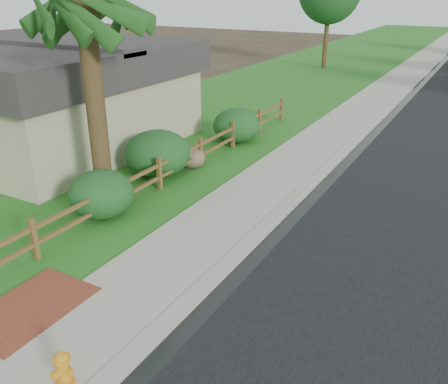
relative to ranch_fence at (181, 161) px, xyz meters
The scene contains 15 objects.
ground 7.37m from the ranch_fence, 60.64° to the right, with size 120.00×120.00×0.00m, color #34281C.
curb 28.88m from the ranch_fence, 82.04° to the left, with size 0.40×90.00×0.12m, color gray.
wet_gutter 28.94m from the ranch_fence, 81.35° to the left, with size 0.50×90.00×0.00m, color black.
sidewalk 28.73m from the ranch_fence, 84.61° to the left, with size 2.20×90.00×0.10m, color gray.
grass_strip 28.62m from the ranch_fence, 88.40° to the left, with size 1.60×90.00×0.06m, color #265B1A.
lawn_near 28.94m from the ranch_fence, 98.75° to the left, with size 9.00×90.00×0.04m, color #265B1A.
brick_patch 7.55m from the ranch_fence, 79.29° to the right, with size 1.60×2.40×0.11m, color maroon.
ranch_fence is the anchor object (origin of this frame).
palm_tree 5.74m from the ranch_fence, 103.57° to the right, with size 3.60×3.60×6.60m.
house 7.57m from the ranch_fence, behind, with size 10.60×9.60×4.05m.
fire_hydrant 9.14m from the ranch_fence, 67.49° to the right, with size 0.43×0.35×0.67m.
boulder 1.07m from the ranch_fence, 106.79° to the left, with size 1.14×0.85×0.76m, color brown.
shrub_a 3.46m from the ranch_fence, 94.97° to the right, with size 1.78×1.78×1.33m, color #17401C.
shrub_b 0.88m from the ranch_fence, behind, with size 2.21×2.21×1.55m, color #17401C.
shrub_c 4.47m from the ranch_fence, 93.85° to the left, with size 1.93×1.93×1.39m, color #17401C.
Camera 1 is at (4.91, -5.77, 5.93)m, focal length 38.00 mm.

